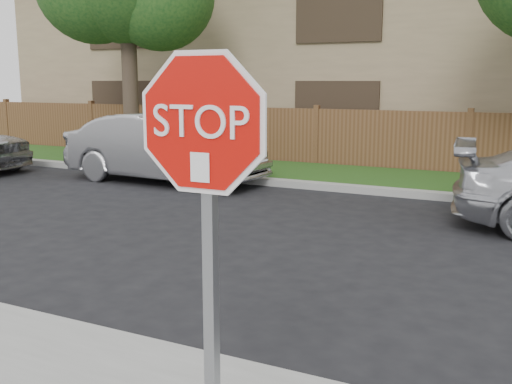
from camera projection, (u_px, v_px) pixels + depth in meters
The scene contains 7 objects.
ground at pixel (269, 377), 4.84m from camera, with size 90.00×90.00×0.00m, color black.
far_curb at pixel (444, 196), 11.98m from camera, with size 70.00×0.30×0.15m, color gray.
grass_strip at pixel (457, 184), 13.43m from camera, with size 70.00×3.00×0.12m, color #1E4714.
fence at pixel (469, 145), 14.70m from camera, with size 70.00×0.12×1.60m, color #54351D.
apartment_building at pixel (498, 43), 19.12m from camera, with size 35.20×9.20×7.20m.
stop_sign at pixel (205, 186), 3.06m from camera, with size 1.01×0.13×2.55m.
sedan_left at pixel (164, 148), 13.96m from camera, with size 1.70×4.86×1.60m, color #9F9FA3.
Camera 1 is at (1.92, -4.05, 2.36)m, focal length 42.00 mm.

